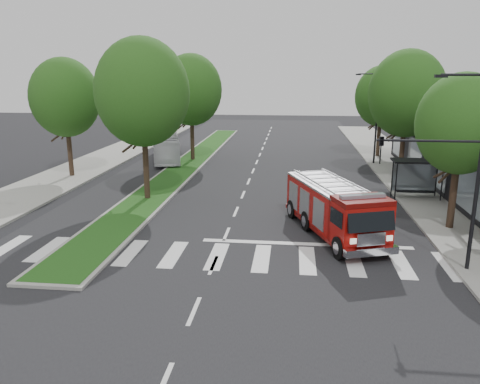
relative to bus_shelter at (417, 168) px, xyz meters
name	(u,v)px	position (x,y,z in m)	size (l,w,h in m)	color
ground	(226,234)	(-11.20, -8.15, -2.04)	(140.00, 140.00, 0.00)	black
sidewalk_right	(427,192)	(1.30, 1.85, -1.96)	(5.00, 80.00, 0.15)	gray
sidewalk_left	(54,182)	(-25.70, 1.85, -1.96)	(5.00, 80.00, 0.15)	gray
median	(188,164)	(-17.20, 9.85, -1.96)	(3.00, 50.00, 0.15)	gray
bus_shelter	(417,168)	(0.00, 0.00, 0.00)	(3.20, 1.60, 2.61)	black
tree_right_near	(461,124)	(0.30, -6.15, 3.47)	(4.40, 4.40, 8.05)	black
tree_right_mid	(407,94)	(0.30, 5.85, 4.45)	(5.60, 5.60, 9.72)	black
tree_right_far	(382,96)	(0.30, 15.85, 3.80)	(5.00, 5.00, 8.73)	black
tree_median_near	(142,92)	(-17.20, -2.15, 4.77)	(5.80, 5.80, 10.16)	black
tree_median_far	(191,90)	(-17.20, 11.85, 4.45)	(5.60, 5.60, 9.72)	black
tree_left_mid	(65,98)	(-25.20, 3.85, 4.12)	(5.20, 5.20, 9.16)	black
streetlight_right_near	(457,160)	(-1.59, -11.65, 2.63)	(4.08, 0.22, 8.00)	black
streetlight_right_far	(375,114)	(-0.85, 11.85, 2.44)	(2.11, 0.20, 8.00)	black
fire_engine	(334,209)	(-5.82, -7.52, -0.69)	(4.97, 8.45, 2.81)	#5C0705
city_bus	(166,146)	(-19.70, 11.89, -0.73)	(2.20, 9.39, 2.62)	silver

